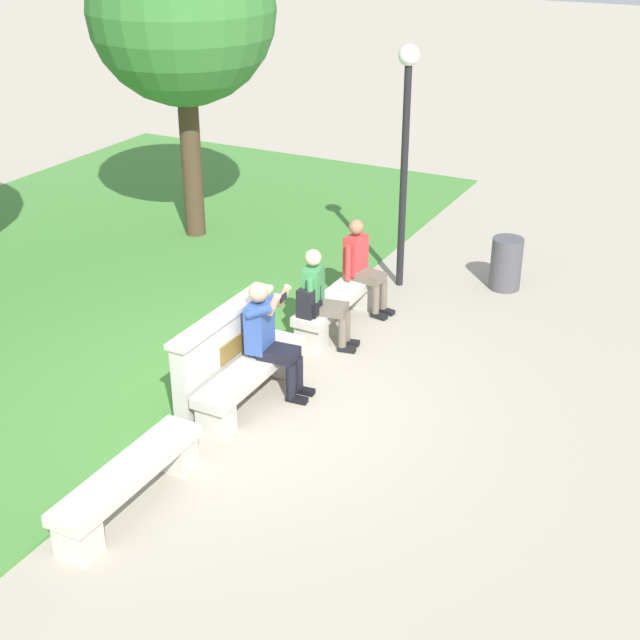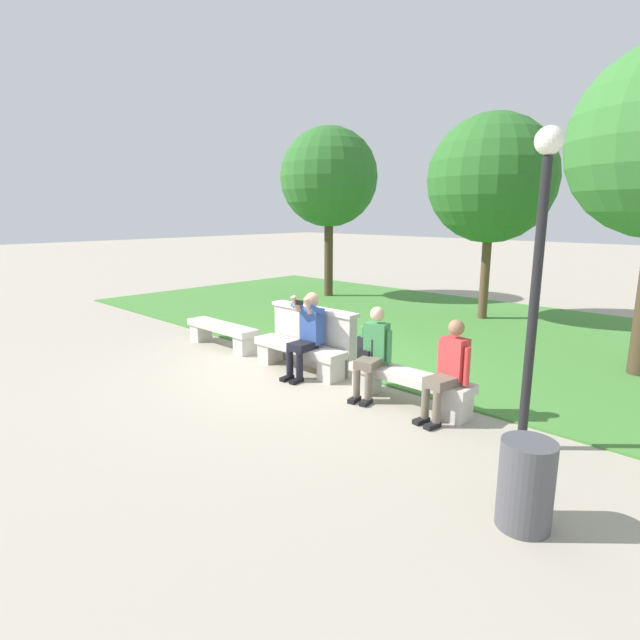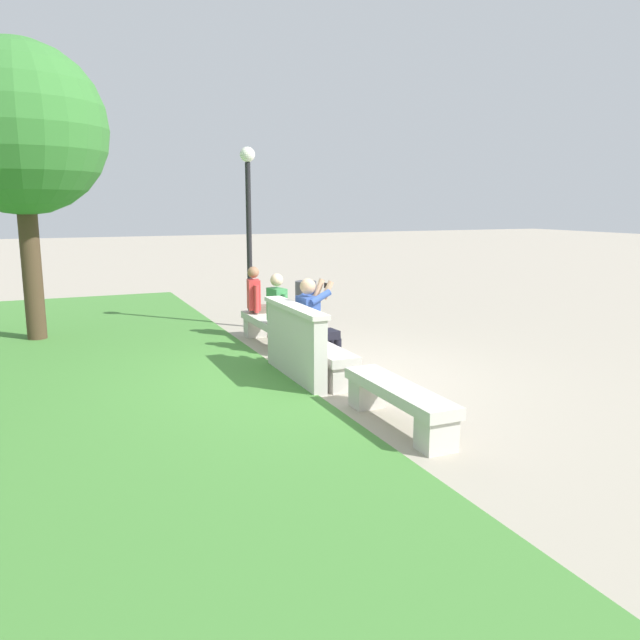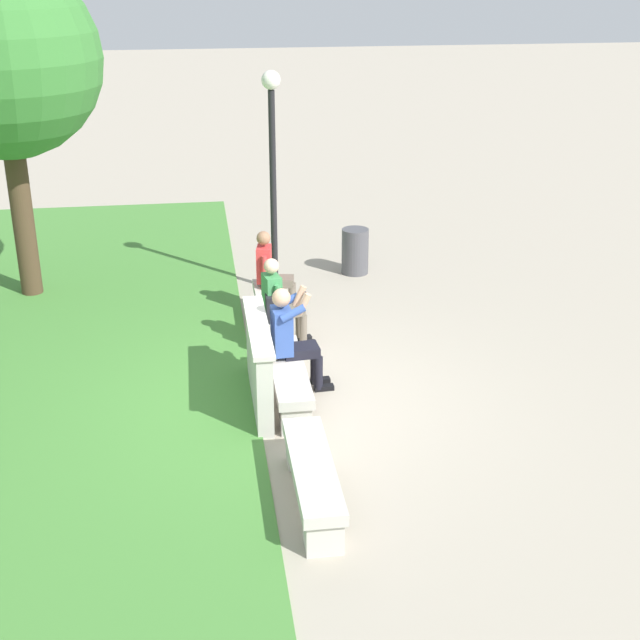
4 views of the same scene
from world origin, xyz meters
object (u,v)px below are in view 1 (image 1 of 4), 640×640
backpack (309,302)px  trash_bin (506,264)px  bench_mid (337,305)px  person_distant (322,296)px  person_photographer (269,333)px  lamp_post (406,131)px  bench_main (129,481)px  tree_right_background (182,11)px  bench_near (251,378)px  person_companion (362,263)px

backpack → trash_bin: size_ratio=0.57×
bench_mid → backpack: bearing=178.0°
person_distant → backpack: bearing=148.8°
person_photographer → person_distant: bearing=0.6°
person_distant → lamp_post: size_ratio=0.38×
bench_main → tree_right_background: 7.84m
person_photographer → backpack: person_photographer is taller
bench_mid → person_distant: 0.68m
trash_bin → person_photographer: bearing=159.6°
backpack → trash_bin: (2.90, -1.61, -0.25)m
person_distant → lamp_post: bearing=-3.6°
bench_near → person_distant: 1.61m
tree_right_background → trash_bin: (0.25, -5.13, -3.14)m
bench_near → bench_mid: same height
person_photographer → bench_near: bearing=164.6°
bench_mid → person_photographer: bearing=-177.6°
backpack → person_photographer: bearing=-174.8°
bench_near → person_distant: bearing=-2.4°
bench_near → bench_mid: (2.13, 0.00, 0.00)m
tree_right_background → trash_bin: 6.02m
bench_main → lamp_post: (5.88, -0.20, 1.94)m
person_companion → backpack: (-1.32, 0.09, -0.05)m
bench_mid → person_photographer: 1.90m
bench_main → person_distant: 3.72m
bench_near → person_distant: size_ratio=1.42×
bench_mid → person_companion: person_companion is taller
bench_main → bench_mid: same height
person_distant → person_companion: same height
person_companion → trash_bin: bearing=-43.8°
bench_mid → tree_right_background: size_ratio=0.36×
lamp_post → backpack: bearing=174.4°
bench_main → person_photographer: size_ratio=1.35×
trash_bin → person_companion: bearing=136.2°
tree_right_background → bench_near: bearing=-138.9°
person_photographer → trash_bin: (4.04, -1.50, -0.36)m
person_companion → lamp_post: size_ratio=0.38×
bench_main → bench_near: (2.13, 0.00, 0.00)m
bench_main → trash_bin: trash_bin is taller
bench_main → person_photographer: 2.45m
tree_right_background → lamp_post: size_ratio=1.47×
person_photographer → backpack: 1.15m
person_photographer → lamp_post: bearing=-2.1°
bench_main → tree_right_background: (6.20, 3.55, 3.22)m
person_distant → backpack: person_distant is taller
backpack → lamp_post: bearing=-5.6°
bench_main → person_companion: bearing=-0.8°
bench_mid → trash_bin: bearing=-35.8°
bench_main → backpack: (3.55, 0.03, 0.33)m
backpack → bench_main: bearing=-179.6°
person_companion → lamp_post: (1.01, -0.14, 1.57)m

